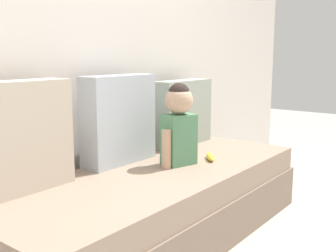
{
  "coord_description": "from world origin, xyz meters",
  "views": [
    {
      "loc": [
        -1.76,
        -1.44,
        1.09
      ],
      "look_at": [
        0.1,
        0.0,
        0.68
      ],
      "focal_mm": 43.42,
      "sensor_mm": 36.0,
      "label": 1
    }
  ],
  "objects": [
    {
      "name": "throw_pillow_center",
      "position": [
        0.0,
        0.31,
        0.7
      ],
      "size": [
        0.5,
        0.16,
        0.54
      ],
      "primitive_type": "cube",
      "color": "#B2BCC6",
      "rests_on": "couch"
    },
    {
      "name": "ground_plane",
      "position": [
        0.0,
        0.0,
        0.0
      ],
      "size": [
        12.0,
        12.0,
        0.0
      ],
      "primitive_type": "plane",
      "color": "#B2ADA3"
    },
    {
      "name": "back_wall",
      "position": [
        0.0,
        0.54,
        1.11
      ],
      "size": [
        5.36,
        0.1,
        2.21
      ],
      "primitive_type": "cube",
      "color": "silver",
      "rests_on": "ground"
    },
    {
      "name": "throw_pillow_left",
      "position": [
        -0.67,
        0.31,
        0.7
      ],
      "size": [
        0.5,
        0.16,
        0.54
      ],
      "primitive_type": "cube",
      "color": "#C1B29E",
      "rests_on": "couch"
    },
    {
      "name": "throw_pillow_right",
      "position": [
        0.67,
        0.31,
        0.67
      ],
      "size": [
        0.54,
        0.16,
        0.48
      ],
      "primitive_type": "cube",
      "color": "#99A393",
      "rests_on": "couch"
    },
    {
      "name": "couch",
      "position": [
        0.0,
        0.0,
        0.21
      ],
      "size": [
        2.16,
        0.81,
        0.43
      ],
      "color": "#826C5B",
      "rests_on": "ground"
    },
    {
      "name": "toddler",
      "position": [
        0.19,
        -0.01,
        0.69
      ],
      "size": [
        0.3,
        0.18,
        0.5
      ],
      "color": "#568E66",
      "rests_on": "couch"
    },
    {
      "name": "banana",
      "position": [
        0.4,
        -0.11,
        0.45
      ],
      "size": [
        0.16,
        0.14,
        0.04
      ],
      "primitive_type": "ellipsoid",
      "rotation": [
        0.0,
        0.0,
        0.72
      ],
      "color": "yellow",
      "rests_on": "couch"
    }
  ]
}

